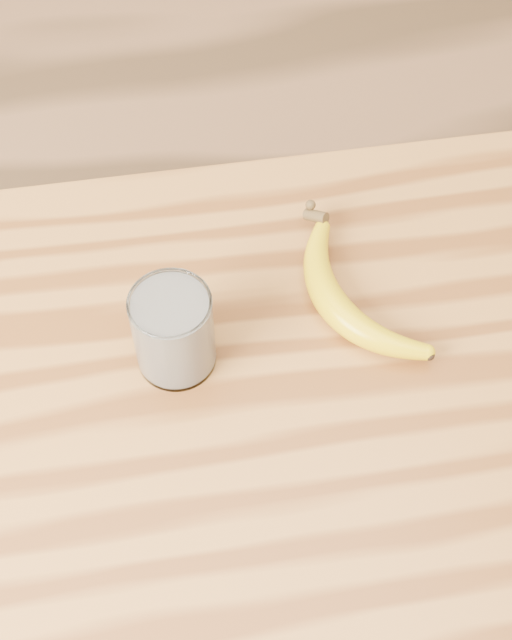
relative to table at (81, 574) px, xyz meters
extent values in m
cube|color=#9F642B|center=(0.00, 0.00, 0.11)|extent=(1.20, 0.80, 0.04)
cylinder|color=brown|center=(0.54, 0.34, -0.34)|extent=(0.06, 0.06, 0.86)
cylinder|color=white|center=(0.12, 0.15, 0.18)|extent=(0.08, 0.08, 0.10)
torus|color=white|center=(0.12, 0.15, 0.22)|extent=(0.08, 0.08, 0.00)
cylinder|color=beige|center=(0.12, 0.15, 0.18)|extent=(0.07, 0.07, 0.09)
camera|label=1|loc=(0.13, -0.30, 0.87)|focal=50.00mm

